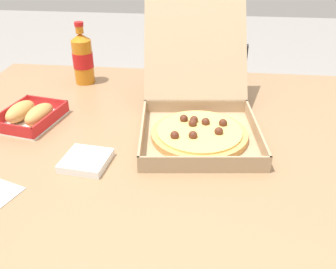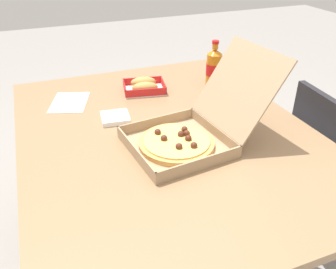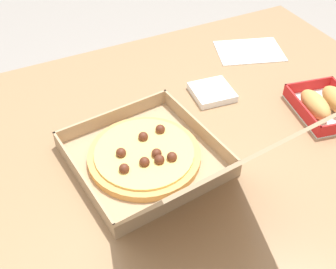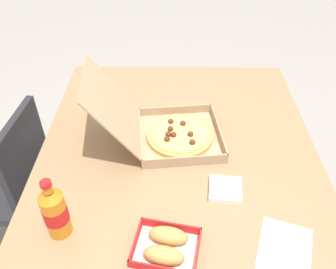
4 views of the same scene
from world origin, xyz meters
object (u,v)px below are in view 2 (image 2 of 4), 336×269
at_px(chair, 333,163).
at_px(pizza_box_open, 189,132).
at_px(paper_menu, 70,102).
at_px(cola_bottle, 214,68).
at_px(napkin_pile, 115,118).
at_px(bread_side_box, 144,86).

relative_size(chair, pizza_box_open, 1.54).
distance_m(pizza_box_open, paper_menu, 0.61).
relative_size(cola_bottle, napkin_pile, 2.04).
bearing_deg(chair, paper_menu, -115.45).
xyz_separation_m(bread_side_box, napkin_pile, (0.23, -0.20, -0.02)).
bearing_deg(chair, cola_bottle, -137.92).
bearing_deg(pizza_box_open, bread_side_box, -179.84).
xyz_separation_m(cola_bottle, paper_menu, (-0.07, -0.68, -0.09)).
height_order(bread_side_box, cola_bottle, cola_bottle).
height_order(bread_side_box, paper_menu, bread_side_box).
relative_size(pizza_box_open, paper_menu, 2.56).
xyz_separation_m(chair, paper_menu, (-0.52, -1.08, 0.27)).
bearing_deg(chair, bread_side_box, -125.17).
xyz_separation_m(chair, cola_bottle, (-0.45, -0.41, 0.36)).
bearing_deg(chair, pizza_box_open, -91.05).
bearing_deg(pizza_box_open, paper_menu, -145.11).
height_order(cola_bottle, paper_menu, cola_bottle).
xyz_separation_m(bread_side_box, cola_bottle, (0.07, 0.33, 0.07)).
xyz_separation_m(paper_menu, napkin_pile, (0.23, 0.15, 0.01)).
distance_m(chair, bread_side_box, 0.95).
height_order(chair, paper_menu, chair).
distance_m(pizza_box_open, bread_side_box, 0.50).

